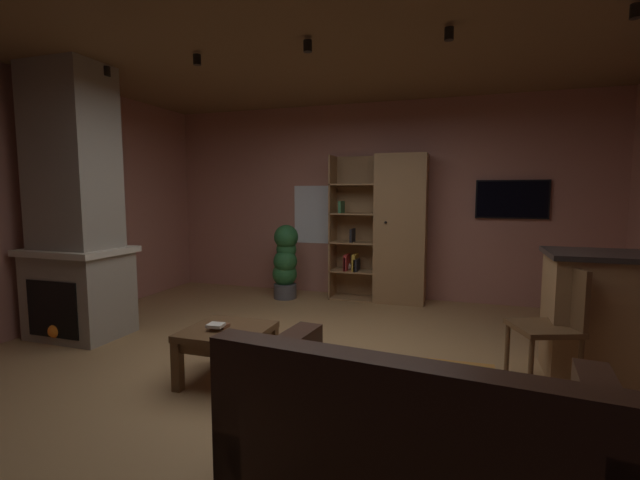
% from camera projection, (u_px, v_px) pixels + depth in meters
% --- Properties ---
extents(floor, '(6.12, 5.67, 0.02)m').
position_uv_depth(floor, '(305.00, 373.00, 3.58)').
color(floor, '#A37A4C').
rests_on(floor, ground).
extents(wall_back, '(6.24, 0.06, 2.71)m').
position_uv_depth(wall_back, '(374.00, 201.00, 6.14)').
color(wall_back, '#AD7060').
rests_on(wall_back, ground).
extents(wall_left, '(0.06, 5.67, 2.71)m').
position_uv_depth(wall_left, '(17.00, 204.00, 4.40)').
color(wall_left, '#AD7060').
rests_on(wall_left, ground).
extents(ceiling, '(6.12, 5.67, 0.02)m').
position_uv_depth(ceiling, '(304.00, 26.00, 3.29)').
color(ceiling, brown).
extents(window_pane_back, '(0.78, 0.01, 0.84)m').
position_uv_depth(window_pane_back, '(319.00, 215.00, 6.38)').
color(window_pane_back, white).
extents(stone_fireplace, '(0.96, 0.74, 2.71)m').
position_uv_depth(stone_fireplace, '(75.00, 217.00, 4.38)').
color(stone_fireplace, gray).
rests_on(stone_fireplace, ground).
extents(bookshelf_cabinet, '(1.29, 0.41, 1.97)m').
position_uv_depth(bookshelf_cabinet, '(394.00, 230.00, 5.83)').
color(bookshelf_cabinet, '#997047').
rests_on(bookshelf_cabinet, ground).
extents(leather_couch, '(1.70, 1.04, 0.84)m').
position_uv_depth(leather_couch, '(415.00, 451.00, 1.95)').
color(leather_couch, '#382116').
rests_on(leather_couch, ground).
extents(coffee_table, '(0.61, 0.61, 0.42)m').
position_uv_depth(coffee_table, '(227.00, 339.00, 3.37)').
color(coffee_table, brown).
rests_on(coffee_table, ground).
extents(table_book_0, '(0.14, 0.10, 0.03)m').
position_uv_depth(table_book_0, '(220.00, 325.00, 3.39)').
color(table_book_0, brown).
rests_on(table_book_0, coffee_table).
extents(table_book_1, '(0.13, 0.12, 0.02)m').
position_uv_depth(table_book_1, '(216.00, 325.00, 3.31)').
color(table_book_1, beige).
rests_on(table_book_1, coffee_table).
extents(dining_chair, '(0.54, 0.54, 0.92)m').
position_uv_depth(dining_chair, '(555.00, 319.00, 3.24)').
color(dining_chair, brown).
rests_on(dining_chair, ground).
extents(potted_floor_plant, '(0.37, 0.36, 1.03)m').
position_uv_depth(potted_floor_plant, '(285.00, 261.00, 6.06)').
color(potted_floor_plant, '#4C4C51').
rests_on(potted_floor_plant, ground).
extents(wall_mounted_tv, '(0.87, 0.06, 0.49)m').
position_uv_depth(wall_mounted_tv, '(512.00, 199.00, 5.53)').
color(wall_mounted_tv, black).
extents(track_light_spot_0, '(0.07, 0.07, 0.09)m').
position_uv_depth(track_light_spot_0, '(107.00, 71.00, 4.22)').
color(track_light_spot_0, black).
extents(track_light_spot_1, '(0.07, 0.07, 0.09)m').
position_uv_depth(track_light_spot_1, '(197.00, 60.00, 3.86)').
color(track_light_spot_1, black).
extents(track_light_spot_2, '(0.07, 0.07, 0.09)m').
position_uv_depth(track_light_spot_2, '(308.00, 46.00, 3.50)').
color(track_light_spot_2, black).
extents(track_light_spot_3, '(0.07, 0.07, 0.09)m').
position_uv_depth(track_light_spot_3, '(449.00, 34.00, 3.23)').
color(track_light_spot_3, black).
extents(track_light_spot_4, '(0.07, 0.07, 0.09)m').
position_uv_depth(track_light_spot_4, '(636.00, 11.00, 2.83)').
color(track_light_spot_4, black).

